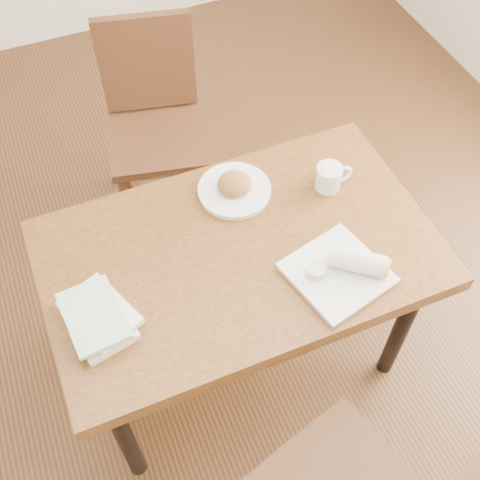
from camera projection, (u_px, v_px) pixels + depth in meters
name	position (u px, v px, depth m)	size (l,w,h in m)	color
ground	(240.00, 354.00, 2.53)	(4.00, 5.00, 0.01)	#472814
table	(240.00, 264.00, 2.00)	(1.26, 0.77, 0.75)	brown
chair_far	(154.00, 113.00, 2.61)	(0.50, 0.50, 0.95)	#402112
plate_scone	(234.00, 188.00, 2.05)	(0.25, 0.25, 0.08)	white
coffee_mug	(330.00, 177.00, 2.05)	(0.13, 0.09, 0.09)	white
plate_burrito	(344.00, 269.00, 1.85)	(0.33, 0.33, 0.09)	white
book_stack	(97.00, 317.00, 1.75)	(0.23, 0.27, 0.06)	white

